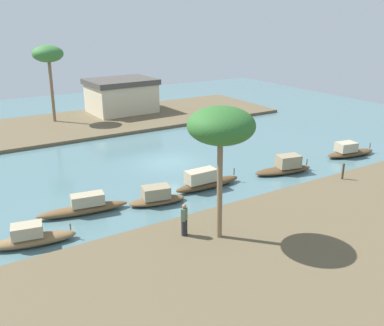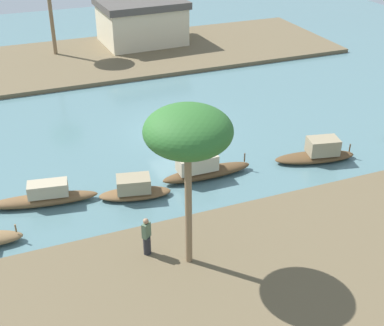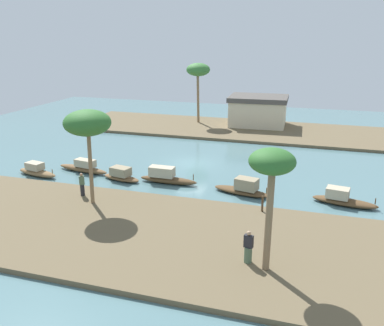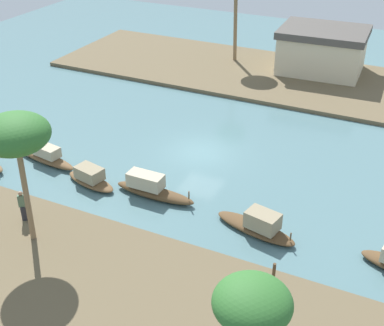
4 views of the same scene
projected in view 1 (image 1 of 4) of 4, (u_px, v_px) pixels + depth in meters
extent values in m
plane|color=slate|center=(169.00, 163.00, 31.50)|extent=(67.15, 67.15, 0.00)
cube|color=brown|center=(315.00, 247.00, 19.70)|extent=(37.92, 11.64, 0.30)
cube|color=brown|center=(102.00, 121.00, 43.20)|extent=(37.92, 11.64, 0.30)
ellipsoid|color=brown|center=(350.00, 153.00, 32.92)|extent=(4.54, 1.92, 0.45)
cube|color=tan|center=(346.00, 147.00, 32.54)|extent=(1.65, 1.27, 0.72)
cylinder|color=brown|center=(370.00, 146.00, 33.48)|extent=(0.07, 0.07, 0.43)
ellipsoid|color=brown|center=(283.00, 170.00, 29.31)|extent=(4.54, 2.09, 0.42)
cube|color=gray|center=(288.00, 161.00, 29.21)|extent=(1.78, 1.35, 0.85)
cylinder|color=brown|center=(307.00, 162.00, 29.78)|extent=(0.07, 0.07, 0.44)
ellipsoid|color=brown|center=(83.00, 210.00, 23.26)|extent=(5.11, 1.71, 0.50)
cube|color=tan|center=(88.00, 199.00, 23.18)|extent=(1.91, 1.10, 0.63)
ellipsoid|color=brown|center=(34.00, 240.00, 20.09)|extent=(4.12, 1.78, 0.52)
cube|color=tan|center=(27.00, 230.00, 19.83)|extent=(1.57, 1.15, 0.61)
cylinder|color=brown|center=(70.00, 227.00, 20.54)|extent=(0.07, 0.07, 0.36)
ellipsoid|color=brown|center=(208.00, 184.00, 26.78)|extent=(4.73, 1.02, 0.53)
cube|color=tan|center=(201.00, 176.00, 26.30)|extent=(1.99, 0.93, 0.79)
cylinder|color=brown|center=(234.00, 172.00, 27.65)|extent=(0.07, 0.07, 0.47)
ellipsoid|color=brown|center=(157.00, 201.00, 24.52)|extent=(3.55, 1.80, 0.40)
cube|color=gray|center=(156.00, 192.00, 24.32)|extent=(1.74, 1.31, 0.70)
cylinder|color=#232328|center=(184.00, 228.00, 20.32)|extent=(0.42, 0.42, 0.81)
cube|color=#4C664C|center=(184.00, 214.00, 20.08)|extent=(0.41, 0.38, 0.64)
sphere|color=#9E7556|center=(184.00, 206.00, 19.93)|extent=(0.22, 0.22, 0.22)
cylinder|color=#4C3823|center=(343.00, 171.00, 27.32)|extent=(0.14, 0.14, 1.07)
cylinder|color=#7F6647|center=(220.00, 189.00, 19.54)|extent=(0.26, 0.36, 4.96)
ellipsoid|color=#2D6628|center=(221.00, 125.00, 18.51)|extent=(3.10, 3.10, 1.70)
cylinder|color=#7F6647|center=(52.00, 92.00, 41.46)|extent=(0.31, 0.71, 6.15)
ellipsoid|color=#387533|center=(48.00, 54.00, 40.23)|extent=(2.97, 2.97, 1.63)
cube|color=beige|center=(121.00, 98.00, 46.29)|extent=(6.93, 5.60, 3.08)
cube|color=#4C4742|center=(120.00, 82.00, 45.68)|extent=(7.35, 5.94, 0.57)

